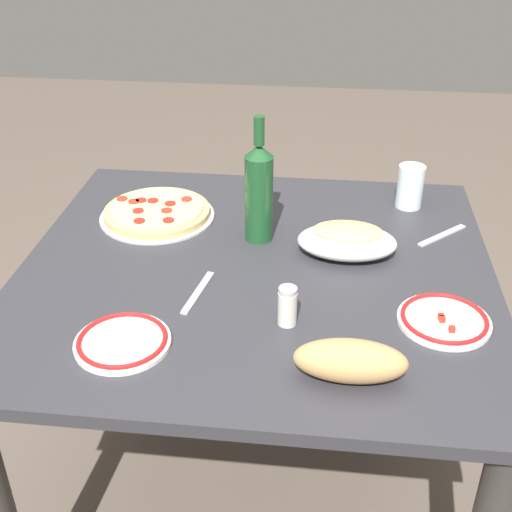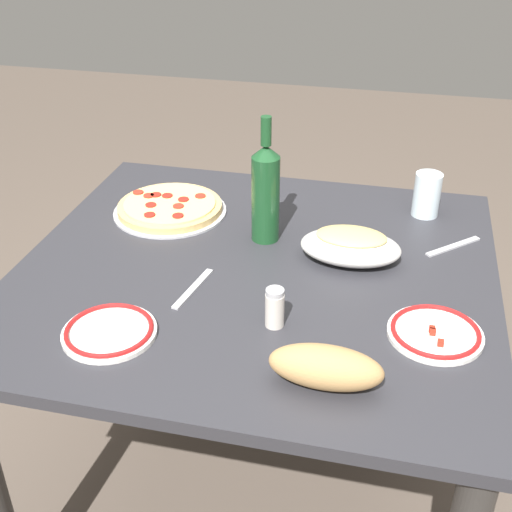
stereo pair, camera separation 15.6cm
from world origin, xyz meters
name	(u,v)px [view 1 (the left image)]	position (x,y,z in m)	size (l,w,h in m)	color
ground_plane	(256,483)	(0.00, 0.00, 0.00)	(8.00, 8.00, 0.00)	brown
dining_table	(256,309)	(0.00, 0.00, 0.63)	(1.12, 1.05, 0.75)	#2D2D33
pepperoni_pizza	(157,212)	(-0.29, 0.22, 0.76)	(0.31, 0.31, 0.03)	#B7B7BC
baked_pasta_dish	(347,240)	(0.21, 0.08, 0.79)	(0.24, 0.15, 0.08)	white
wine_bottle	(259,191)	(-0.01, 0.14, 0.88)	(0.07, 0.07, 0.32)	#194723
water_glass	(410,186)	(0.38, 0.37, 0.81)	(0.07, 0.07, 0.12)	silver
side_plate_near	(122,341)	(-0.23, -0.32, 0.76)	(0.19, 0.19, 0.02)	white
side_plate_far	(444,320)	(0.41, -0.18, 0.76)	(0.19, 0.19, 0.02)	white
bread_loaf	(350,361)	(0.22, -0.37, 0.79)	(0.21, 0.09, 0.08)	tan
spice_shaker	(287,306)	(0.09, -0.21, 0.79)	(0.04, 0.04, 0.09)	silver
fork_left	(442,235)	(0.46, 0.20, 0.75)	(0.17, 0.02, 0.01)	#B7B7BC
fork_right	(198,292)	(-0.12, -0.13, 0.75)	(0.17, 0.02, 0.01)	#B7B7BC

